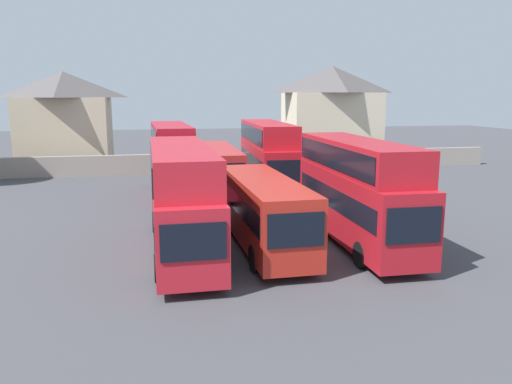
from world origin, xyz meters
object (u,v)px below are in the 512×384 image
at_px(bus_1, 181,193).
at_px(house_terrace_centre, 331,113).
at_px(bus_4, 172,155).
at_px(house_terrace_left, 66,119).
at_px(bus_3, 357,186).
at_px(bus_6, 268,152).
at_px(bus_2, 264,209).
at_px(bus_5, 218,167).

height_order(bus_1, house_terrace_centre, house_terrace_centre).
distance_m(bus_4, house_terrace_left, 18.85).
relative_size(bus_3, house_terrace_left, 1.19).
distance_m(bus_6, house_terrace_left, 23.03).
bearing_deg(bus_4, bus_6, 91.26).
bearing_deg(bus_4, bus_3, 27.60).
bearing_deg(house_terrace_left, bus_2, -66.65).
bearing_deg(bus_4, house_terrace_centre, 130.75).
xyz_separation_m(bus_2, house_terrace_centre, (14.34, 30.80, 3.30)).
xyz_separation_m(bus_4, bus_5, (3.35, 0.09, -0.92)).
bearing_deg(house_terrace_left, bus_6, -43.39).
relative_size(bus_2, bus_3, 0.92).
bearing_deg(house_terrace_left, bus_1, -72.73).
bearing_deg(bus_6, bus_3, 6.36).
bearing_deg(bus_3, bus_2, -90.18).
height_order(bus_3, bus_5, bus_3).
relative_size(bus_3, bus_4, 1.03).
height_order(bus_4, house_terrace_left, house_terrace_left).
relative_size(bus_4, house_terrace_left, 1.15).
height_order(bus_2, house_terrace_left, house_terrace_left).
xyz_separation_m(bus_2, bus_3, (4.50, -0.07, 0.92)).
bearing_deg(bus_2, bus_1, -94.94).
height_order(bus_5, bus_6, bus_6).
relative_size(bus_1, bus_6, 1.01).
relative_size(bus_2, house_terrace_left, 1.09).
bearing_deg(bus_3, house_terrace_centre, 163.05).
distance_m(bus_1, bus_3, 8.26).
bearing_deg(bus_5, bus_1, -13.09).
height_order(bus_2, bus_5, bus_5).
height_order(bus_2, bus_4, bus_4).
height_order(bus_4, bus_6, bus_6).
distance_m(bus_2, bus_6, 15.13).
relative_size(bus_3, bus_5, 1.02).
relative_size(bus_5, house_terrace_left, 1.17).
xyz_separation_m(bus_2, house_terrace_left, (-13.14, 30.44, 2.88)).
xyz_separation_m(bus_4, bus_6, (7.15, 0.39, 0.02)).
bearing_deg(bus_5, bus_2, 1.88).
relative_size(bus_5, house_terrace_centre, 1.08).
xyz_separation_m(bus_2, bus_5, (-0.27, 14.38, 0.02)).
bearing_deg(bus_1, bus_2, 85.66).
height_order(bus_5, house_terrace_left, house_terrace_left).
xyz_separation_m(bus_5, house_terrace_centre, (14.61, 16.42, 3.28)).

